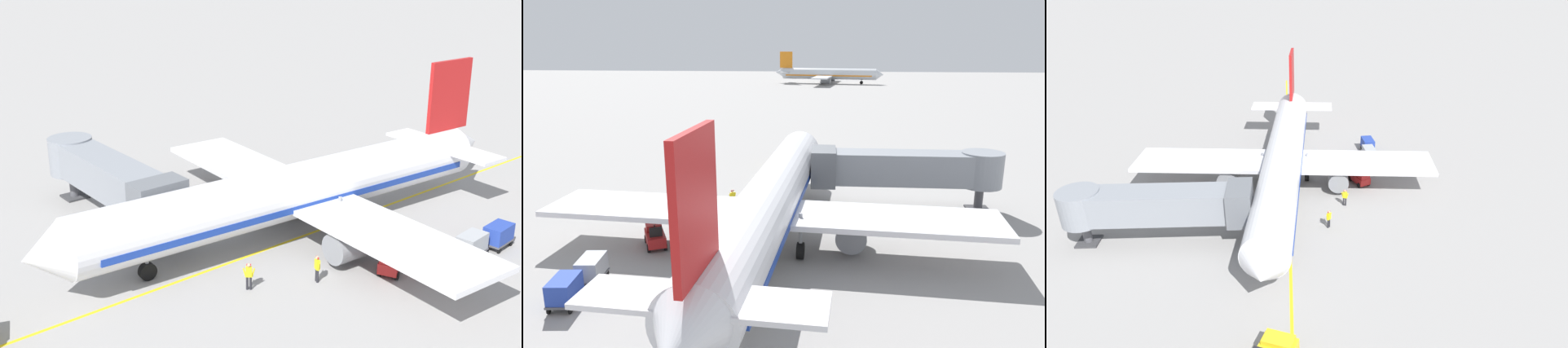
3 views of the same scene
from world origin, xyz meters
TOP-DOWN VIEW (x-y plane):
  - ground_plane at (0.00, 0.00)m, footprint 400.00×400.00m
  - gate_lead_in_line at (0.00, 0.00)m, footprint 0.24×80.00m
  - parked_airliner at (0.50, 0.24)m, footprint 30.31×37.35m
  - jet_bridge at (10.76, 9.13)m, footprint 15.55×3.50m
  - baggage_tug_lead at (-7.36, -0.36)m, footprint 2.15×2.77m
  - baggage_cart_front at (-9.23, -5.93)m, footprint 1.49×2.95m
  - baggage_cart_second_in_train at (-9.49, -8.57)m, footprint 1.49×2.95m
  - ground_crew_wing_walker at (-5.36, -2.36)m, footprint 0.32×0.73m
  - ground_crew_loader at (-5.29, 4.01)m, footprint 0.70×0.37m
  - ground_crew_marshaller at (-3.44, 7.74)m, footprint 0.55×0.60m

SIDE VIEW (x-z plane):
  - ground_plane at x=0.00m, z-range 0.00..0.00m
  - gate_lead_in_line at x=0.00m, z-range 0.00..0.01m
  - baggage_tug_lead at x=-7.36m, z-range -0.10..1.52m
  - baggage_cart_front at x=-9.23m, z-range 0.16..1.74m
  - baggage_cart_second_in_train at x=-9.49m, z-range 0.16..1.74m
  - ground_crew_wing_walker at x=-5.36m, z-range 0.11..1.80m
  - ground_crew_loader at x=-5.29m, z-range 0.11..1.80m
  - ground_crew_marshaller at x=-3.44m, z-range 0.11..1.80m
  - parked_airliner at x=0.50m, z-range -2.13..8.50m
  - jet_bridge at x=10.76m, z-range 0.97..5.95m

